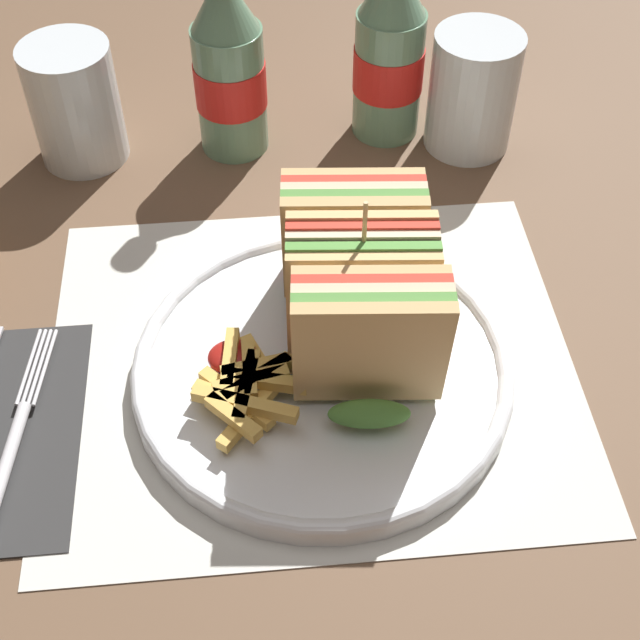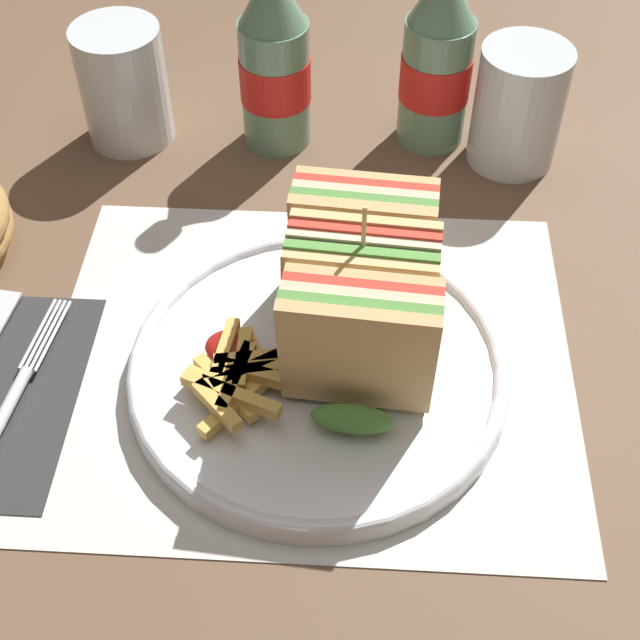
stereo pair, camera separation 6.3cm
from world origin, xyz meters
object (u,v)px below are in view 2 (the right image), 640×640
object	(u,v)px
plate_main	(318,368)
coke_bottle_far	(437,59)
fork	(7,408)
coke_bottle_near	(275,61)
glass_near	(517,114)
club_sandwich	(361,294)
glass_far	(125,91)

from	to	relation	value
plate_main	coke_bottle_far	distance (m)	0.32
fork	coke_bottle_near	xyz separation A→B (m)	(0.16, 0.33, 0.07)
glass_near	club_sandwich	bearing A→B (deg)	-118.11
glass_far	fork	bearing A→B (deg)	-93.79
plate_main	glass_near	distance (m)	0.31
fork	coke_bottle_far	world-z (taller)	coke_bottle_far
glass_near	glass_far	size ratio (longest dim) A/B	1.00
coke_bottle_far	glass_near	bearing A→B (deg)	-20.90
coke_bottle_near	coke_bottle_far	world-z (taller)	same
glass_far	plate_main	bearing A→B (deg)	-55.67
coke_bottle_near	coke_bottle_far	bearing A→B (deg)	4.46
glass_near	glass_far	xyz separation A→B (m)	(-0.35, 0.01, 0.00)
club_sandwich	coke_bottle_far	world-z (taller)	coke_bottle_far
fork	club_sandwich	bearing A→B (deg)	22.47
club_sandwich	fork	bearing A→B (deg)	-164.67
plate_main	glass_near	bearing A→B (deg)	59.09
coke_bottle_far	plate_main	bearing A→B (deg)	-106.51
club_sandwich	glass_far	world-z (taller)	club_sandwich
glass_far	coke_bottle_near	bearing A→B (deg)	1.07
club_sandwich	coke_bottle_near	world-z (taller)	coke_bottle_near
coke_bottle_far	glass_far	size ratio (longest dim) A/B	1.74
coke_bottle_near	club_sandwich	bearing A→B (deg)	-72.60
plate_main	coke_bottle_far	bearing A→B (deg)	73.49
plate_main	glass_near	world-z (taller)	glass_near
plate_main	club_sandwich	distance (m)	0.07
coke_bottle_far	fork	bearing A→B (deg)	-131.43
fork	coke_bottle_near	size ratio (longest dim) A/B	0.91
glass_far	glass_near	bearing A→B (deg)	-2.29
coke_bottle_near	glass_far	bearing A→B (deg)	-178.93
fork	coke_bottle_near	distance (m)	0.38
plate_main	fork	distance (m)	0.22
coke_bottle_far	club_sandwich	bearing A→B (deg)	-102.20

